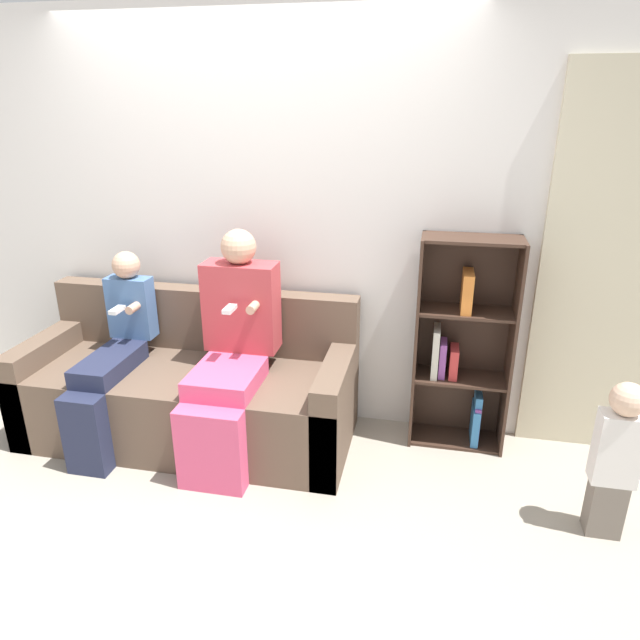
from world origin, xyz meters
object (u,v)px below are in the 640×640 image
object	(u,v)px
couch	(190,392)
child_seated	(112,355)
toddler_standing	(616,457)
bookshelf	(463,351)
adult_seated	(232,345)

from	to	relation	value
couch	child_seated	size ratio (longest dim) A/B	1.77
toddler_standing	couch	bearing A→B (deg)	169.61
child_seated	bookshelf	world-z (taller)	bookshelf
adult_seated	couch	bearing A→B (deg)	164.76
toddler_standing	bookshelf	distance (m)	1.02
couch	adult_seated	bearing A→B (deg)	-15.24
child_seated	bookshelf	distance (m)	2.11
couch	adult_seated	distance (m)	0.52
toddler_standing	bookshelf	world-z (taller)	bookshelf
bookshelf	toddler_standing	bearing A→B (deg)	-46.10
couch	child_seated	distance (m)	0.52
couch	child_seated	world-z (taller)	child_seated
child_seated	bookshelf	bearing A→B (deg)	11.94
child_seated	bookshelf	size ratio (longest dim) A/B	0.88
child_seated	toddler_standing	bearing A→B (deg)	-6.00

